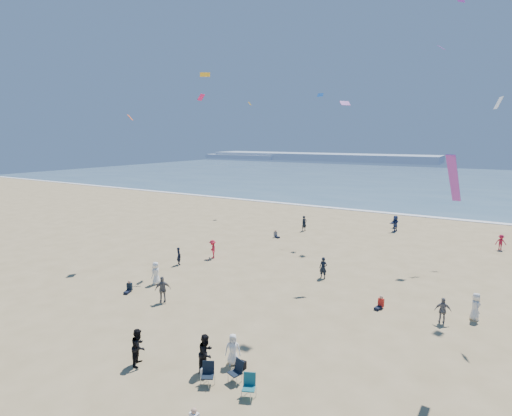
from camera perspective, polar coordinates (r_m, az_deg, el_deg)
The scene contains 11 objects.
ground at distance 22.39m, azimuth -16.01°, elevation -19.00°, with size 220.00×220.00×0.00m, color tan.
ocean at distance 109.59m, azimuth 23.24°, elevation 3.60°, with size 220.00×100.00×0.06m, color #476B84.
surf_line at distance 60.85m, azimuth 16.59°, elevation -0.52°, with size 220.00×1.20×0.08m, color white.
headland_far at distance 197.93m, azimuth 8.92°, elevation 7.24°, with size 110.00×20.00×3.20m, color #7A8EA8.
headland_near at distance 212.03m, azimuth -1.75°, elevation 7.37°, with size 40.00×14.00×2.00m, color #7A8EA8.
standing_flyers at distance 31.65m, azimuth 10.24°, elevation -8.33°, with size 26.94×37.56×1.89m.
seated_group at distance 25.39m, azimuth -1.17°, elevation -13.92°, with size 16.72×30.66×0.84m.
chair_cluster at distance 18.74m, azimuth -3.71°, elevation -23.04°, with size 2.81×1.59×1.00m.
white_tote at distance 19.71m, azimuth -7.40°, elevation -22.33°, with size 0.35×0.20×0.40m, color silver.
black_backpack at distance 20.14m, azimuth -1.90°, elevation -21.50°, with size 0.30×0.22×0.38m, color black.
kites_aloft at distance 25.47m, azimuth 21.57°, elevation 17.53°, with size 38.36×41.52×29.36m.
Camera 1 is at (14.69, -13.07, 10.71)m, focal length 28.00 mm.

